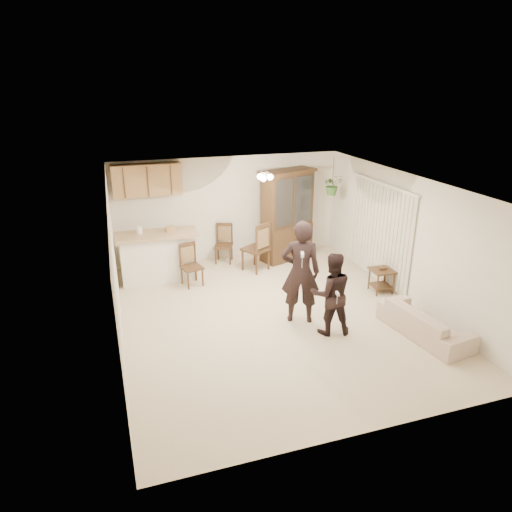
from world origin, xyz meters
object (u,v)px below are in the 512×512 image
object	(u,v)px
china_hutch	(287,216)
chair_bar	(192,274)
child	(331,297)
chair_hutch_left	(224,252)
adult	(300,275)
sofa	(425,316)
side_table	(381,280)
chair_hutch_right	(256,257)

from	to	relation	value
china_hutch	chair_bar	distance (m)	2.79
child	chair_hutch_left	distance (m)	3.94
adult	china_hutch	size ratio (longest dim) A/B	0.82
sofa	chair_bar	xyz separation A→B (m)	(-3.44, 3.29, -0.11)
china_hutch	adult	bearing A→B (deg)	-127.21
chair_hutch_left	adult	bearing A→B (deg)	-57.28
china_hutch	chair_hutch_left	xyz separation A→B (m)	(-1.54, 0.21, -0.82)
child	side_table	xyz separation A→B (m)	(1.77, 1.17, -0.42)
chair_bar	side_table	bearing A→B (deg)	-37.16
china_hutch	chair_hutch_right	distance (m)	1.32
adult	chair_hutch_right	distance (m)	2.60
chair_hutch_left	side_table	bearing A→B (deg)	-22.10
china_hutch	side_table	distance (m)	2.82
chair_bar	chair_hutch_right	world-z (taller)	chair_hutch_right
chair_hutch_left	chair_bar	bearing A→B (deg)	-109.79
china_hutch	side_table	world-z (taller)	china_hutch
chair_hutch_left	chair_hutch_right	world-z (taller)	chair_hutch_right
child	chair_hutch_left	bearing A→B (deg)	-64.65
side_table	chair_bar	distance (m)	4.00
chair_hutch_left	child	bearing A→B (deg)	-53.98
sofa	chair_hutch_left	bearing A→B (deg)	21.48
sofa	side_table	world-z (taller)	sofa
chair_hutch_left	chair_hutch_right	xyz separation A→B (m)	(0.58, -0.70, 0.06)
chair_bar	chair_hutch_left	distance (m)	1.47
child	chair_hutch_right	xyz separation A→B (m)	(-0.37, 3.09, -0.35)
adult	child	world-z (taller)	adult
adult	child	size ratio (longest dim) A/B	1.33
child	chair_hutch_left	xyz separation A→B (m)	(-0.95, 3.80, -0.41)
adult	side_table	xyz separation A→B (m)	(2.10, 0.61, -0.64)
adult	chair_hutch_left	distance (m)	3.36
side_table	adult	bearing A→B (deg)	-163.90
adult	chair_bar	bearing A→B (deg)	-32.18
child	china_hutch	size ratio (longest dim) A/B	0.61
adult	chair_bar	size ratio (longest dim) A/B	1.96
sofa	side_table	xyz separation A→B (m)	(0.25, 1.76, -0.11)
china_hutch	chair_hutch_left	world-z (taller)	china_hutch
sofa	adult	xyz separation A→B (m)	(-1.85, 1.15, 0.53)
side_table	chair_hutch_left	size ratio (longest dim) A/B	0.59
chair_hutch_left	chair_hutch_right	size ratio (longest dim) A/B	0.81
sofa	chair_hutch_left	distance (m)	5.04
adult	chair_hutch_right	size ratio (longest dim) A/B	1.55
side_table	china_hutch	bearing A→B (deg)	115.98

